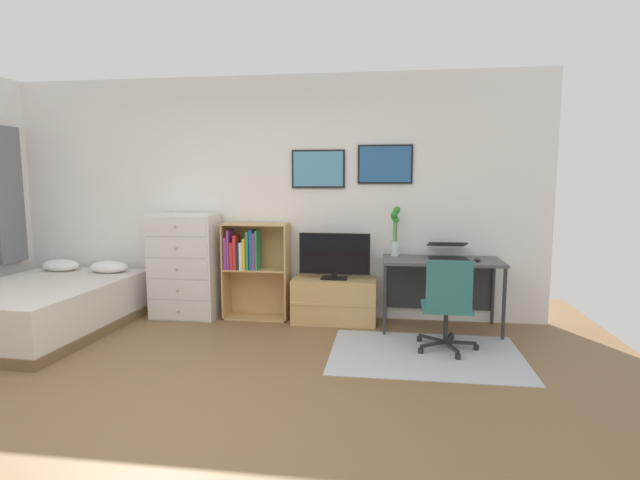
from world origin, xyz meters
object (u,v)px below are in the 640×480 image
Objects in this scene: tv_stand at (334,301)px; computer_mouse at (477,260)px; television at (334,256)px; office_chair at (447,303)px; bed at (43,307)px; bamboo_vase at (395,229)px; bookshelf at (251,263)px; desk at (441,271)px; laptop at (448,252)px; dresser at (185,266)px.

tv_stand is 1.56m from computer_mouse.
television is 0.89× the size of office_chair.
bed is 3.74m from bamboo_vase.
bamboo_vase reaches higher than bookshelf.
office_chair is at bearing -61.88° from bamboo_vase.
television is (0.95, -0.07, 0.10)m from bookshelf.
bamboo_vase reaches higher than television.
bookshelf is 2.07m from desk.
desk is at bearing -1.66° from bookshelf.
desk is at bearing -11.21° from bamboo_vase.
bamboo_vase is (1.59, 0.03, 0.39)m from bookshelf.
bamboo_vase reaches higher than laptop.
office_chair is 1.95× the size of laptop.
tv_stand is (0.95, -0.05, -0.39)m from bookshelf.
television is 1.47m from computer_mouse.
office_chair is (1.11, -0.79, 0.21)m from tv_stand.
desk is 2.27× the size of bamboo_vase.
dresser is 2.82m from desk.
television reaches higher than office_chair.
bed is at bearing -179.39° from office_chair.
dresser is at bearing 179.76° from television.
dresser is 11.33× the size of computer_mouse.
laptop is (0.07, 0.00, 0.20)m from desk.
television is at bearing -170.73° from bamboo_vase.
tv_stand is 0.75× the size of desk.
bamboo_vase is (0.64, 0.08, 0.78)m from tv_stand.
bamboo_vase reaches higher than bed.
television reaches higher than bed.
television is 1.19m from laptop.
dresser is 2.21× the size of bamboo_vase.
bamboo_vase is at bearing 7.33° from tv_stand.
office_chair reaches higher than bed.
laptop is at bearing 151.73° from computer_mouse.
television reaches higher than desk.
television is at bearing -90.00° from tv_stand.
bamboo_vase is at bearing 9.27° from television.
bed is at bearing -166.69° from bamboo_vase.
bed is 2.16m from bookshelf.
computer_mouse is 0.90m from bamboo_vase.
desk is 2.75× the size of laptop.
computer_mouse is (1.46, -0.14, 0.02)m from television.
dresser reaches higher than laptop.
bed is 2.56× the size of television.
computer_mouse is at bearing 9.68° from bed.
bed is 4.21m from laptop.
television reaches higher than laptop.
bookshelf is 1.03m from tv_stand.
tv_stand is (2.91, 0.76, -0.01)m from bed.
desk is at bearing 12.35° from bed.
laptop is (2.14, -0.06, 0.17)m from bookshelf.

